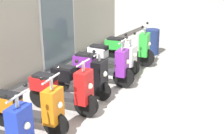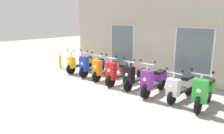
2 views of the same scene
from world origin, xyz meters
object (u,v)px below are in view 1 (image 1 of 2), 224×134
scooter_green (129,48)px  scooter_white (113,56)px  scooter_orange (29,108)px  scooter_purple (103,66)px  trash_bin (152,42)px  scooter_red (64,90)px  scooter_black (81,77)px

scooter_green → scooter_white: bearing=170.8°
scooter_orange → scooter_green: size_ratio=1.01×
scooter_white → scooter_purple: bearing=-167.8°
scooter_orange → scooter_purple: size_ratio=0.96×
scooter_purple → scooter_white: 0.95m
scooter_orange → trash_bin: (5.68, -0.21, -0.06)m
scooter_green → trash_bin: bearing=-8.8°
scooter_green → trash_bin: 1.36m
scooter_purple → scooter_white: size_ratio=1.06×
scooter_red → trash_bin: 4.75m
trash_bin → scooter_green: bearing=171.2°
scooter_orange → scooter_white: bearing=2.0°
scooter_green → trash_bin: (1.34, -0.21, -0.10)m
scooter_purple → trash_bin: (3.07, -0.14, -0.08)m
scooter_red → scooter_black: 0.84m
scooter_orange → scooter_white: scooter_orange is taller
trash_bin → scooter_white: bearing=171.1°
scooter_orange → scooter_purple: scooter_purple is taller
scooter_red → trash_bin: (4.75, -0.12, -0.08)m
scooter_black → trash_bin: 3.92m
scooter_red → scooter_purple: size_ratio=0.95×
scooter_orange → scooter_black: scooter_orange is taller
scooter_black → scooter_purple: scooter_purple is taller
scooter_purple → scooter_green: (1.73, 0.07, 0.02)m
scooter_red → scooter_black: size_ratio=1.03×
scooter_white → trash_bin: 2.17m
scooter_green → scooter_purple: bearing=-177.6°
scooter_red → scooter_black: bearing=7.5°
scooter_purple → scooter_orange: bearing=178.3°
scooter_red → scooter_white: scooter_red is taller
scooter_white → trash_bin: (2.14, -0.34, -0.04)m
scooter_purple → scooter_green: 1.73m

